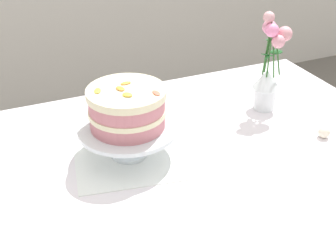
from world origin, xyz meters
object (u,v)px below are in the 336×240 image
object	(u,v)px
dining_table	(196,184)
flower_vase	(269,70)
layer_cake	(127,108)
fallen_rose	(325,133)
cake_stand	(128,131)

from	to	relation	value
dining_table	flower_vase	distance (m)	0.47
dining_table	layer_cake	bearing A→B (deg)	150.97
layer_cake	flower_vase	bearing A→B (deg)	9.53
flower_vase	fallen_rose	distance (m)	0.28
layer_cake	fallen_rose	distance (m)	0.63
flower_vase	fallen_rose	world-z (taller)	flower_vase
cake_stand	flower_vase	bearing A→B (deg)	9.53
layer_cake	fallen_rose	bearing A→B (deg)	-14.18
layer_cake	cake_stand	bearing A→B (deg)	52.26
dining_table	cake_stand	size ratio (longest dim) A/B	4.83
dining_table	cake_stand	distance (m)	0.27
dining_table	fallen_rose	world-z (taller)	fallen_rose
layer_cake	flower_vase	world-z (taller)	flower_vase
fallen_rose	cake_stand	bearing A→B (deg)	165.82
dining_table	flower_vase	bearing A→B (deg)	27.41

